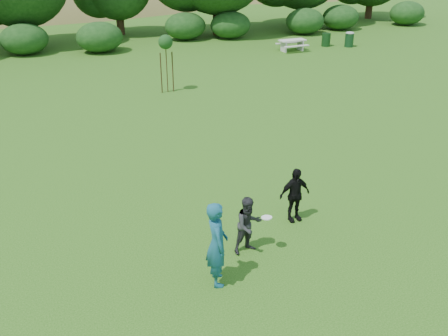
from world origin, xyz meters
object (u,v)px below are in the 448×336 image
object	(u,v)px
player_teal	(217,244)
player_grey	(249,225)
trash_can_near	(326,40)
sapling	(166,44)
player_black	(295,195)
trash_can_lidded	(349,39)
picnic_table	(292,43)

from	to	relation	value
player_teal	player_grey	distance (m)	1.47
trash_can_near	sapling	xyz separation A→B (m)	(-13.58, -6.38, 1.97)
player_black	trash_can_lidded	world-z (taller)	player_black
sapling	picnic_table	xyz separation A→B (m)	(10.58, 5.92, -1.90)
player_grey	trash_can_lidded	xyz separation A→B (m)	(17.18, 19.71, -0.22)
trash_can_near	trash_can_lidded	xyz separation A→B (m)	(1.38, -0.80, 0.09)
sapling	trash_can_lidded	world-z (taller)	sapling
trash_can_near	trash_can_lidded	size ratio (longest dim) A/B	0.86
player_teal	player_grey	size ratio (longest dim) A/B	1.36
player_grey	player_teal	bearing A→B (deg)	-152.50
player_black	picnic_table	bearing A→B (deg)	59.54
picnic_table	trash_can_lidded	distance (m)	4.39
player_teal	sapling	bearing A→B (deg)	-1.23
trash_can_near	sapling	world-z (taller)	sapling
player_black	sapling	xyz separation A→B (m)	(0.40, 13.25, 1.63)
player_teal	picnic_table	distance (m)	25.14
trash_can_lidded	player_black	bearing A→B (deg)	-129.21
trash_can_near	picnic_table	world-z (taller)	trash_can_near
sapling	trash_can_lidded	xyz separation A→B (m)	(14.96, 5.58, -1.88)
trash_can_lidded	trash_can_near	bearing A→B (deg)	149.89
player_teal	player_black	xyz separation A→B (m)	(3.00, 1.71, -0.25)
player_teal	picnic_table	bearing A→B (deg)	-22.22
player_teal	player_black	distance (m)	3.47
picnic_table	trash_can_lidded	xyz separation A→B (m)	(4.38, -0.35, 0.02)
trash_can_near	trash_can_lidded	world-z (taller)	trash_can_lidded
trash_can_near	player_black	bearing A→B (deg)	-125.45
player_black	picnic_table	xyz separation A→B (m)	(10.98, 19.18, -0.27)
trash_can_lidded	player_grey	bearing A→B (deg)	-131.08
player_grey	trash_can_near	size ratio (longest dim) A/B	1.69
player_grey	picnic_table	size ratio (longest dim) A/B	0.85
player_teal	sapling	xyz separation A→B (m)	(3.40, 14.97, 1.38)
player_black	trash_can_near	xyz separation A→B (m)	(13.98, 19.63, -0.34)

